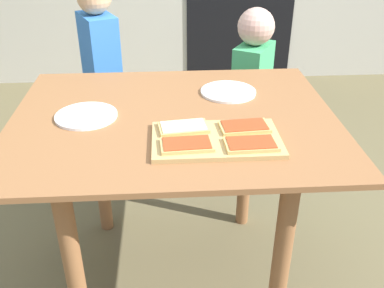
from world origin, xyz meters
TOP-DOWN VIEW (x-y plane):
  - ground_plane at (0.00, 0.00)m, footprint 16.00×16.00m
  - dining_table at (0.00, 0.00)m, footprint 1.13×0.90m
  - cutting_board at (0.13, -0.19)m, footprint 0.40×0.24m
  - pizza_slice_far_right at (0.23, -0.14)m, footprint 0.16×0.10m
  - pizza_slice_near_right at (0.23, -0.25)m, footprint 0.16×0.10m
  - pizza_slice_near_left at (0.03, -0.24)m, footprint 0.16×0.10m
  - pizza_slice_far_left at (0.03, -0.13)m, footprint 0.17×0.11m
  - plate_white_left at (-0.30, 0.01)m, footprint 0.22×0.22m
  - plate_white_right at (0.22, 0.19)m, footprint 0.22×0.22m
  - child_left at (-0.35, 0.76)m, footprint 0.23×0.28m
  - child_right at (0.42, 0.71)m, footprint 0.24×0.28m

SIDE VIEW (x-z plane):
  - ground_plane at x=0.00m, z-range 0.00..0.00m
  - child_right at x=0.42m, z-range 0.08..1.05m
  - dining_table at x=0.00m, z-range 0.23..1.00m
  - child_left at x=-0.35m, z-range 0.08..1.19m
  - plate_white_left at x=-0.30m, z-range 0.76..0.77m
  - plate_white_right at x=0.22m, z-range 0.76..0.77m
  - cutting_board at x=0.13m, z-range 0.76..0.78m
  - pizza_slice_far_right at x=0.23m, z-range 0.78..0.79m
  - pizza_slice_near_right at x=0.23m, z-range 0.78..0.79m
  - pizza_slice_near_left at x=0.03m, z-range 0.78..0.79m
  - pizza_slice_far_left at x=0.03m, z-range 0.78..0.79m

